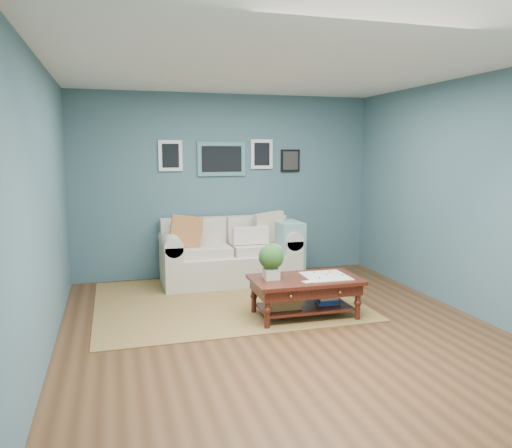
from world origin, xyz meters
name	(u,v)px	position (x,y,z in m)	size (l,w,h in m)	color
room_shell	(279,200)	(0.00, 0.06, 1.36)	(5.00, 5.02, 2.70)	brown
area_rug	(226,300)	(-0.33, 1.13, 0.01)	(3.16, 2.53, 0.01)	brown
loveseat	(235,253)	(0.01, 2.03, 0.41)	(1.97, 0.89, 1.01)	beige
coffee_table	(299,285)	(0.33, 0.29, 0.38)	(1.22, 0.72, 0.85)	#380E0C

